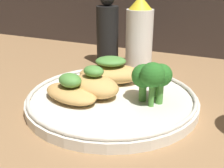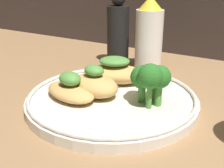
# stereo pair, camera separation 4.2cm
# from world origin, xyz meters

# --- Properties ---
(ground_plane) EXTENTS (1.80, 1.80, 0.01)m
(ground_plane) POSITION_xyz_m (0.00, 0.00, -0.01)
(ground_plane) COLOR #936D47
(plate) EXTENTS (0.26, 0.26, 0.02)m
(plate) POSITION_xyz_m (0.00, 0.00, 0.01)
(plate) COLOR silver
(plate) RESTS_ON ground_plane
(grilled_meat_front) EXTENTS (0.10, 0.07, 0.04)m
(grilled_meat_front) POSITION_xyz_m (-0.05, -0.04, 0.03)
(grilled_meat_front) COLOR tan
(grilled_meat_front) RESTS_ON plate
(grilled_meat_middle) EXTENTS (0.09, 0.07, 0.05)m
(grilled_meat_middle) POSITION_xyz_m (-0.03, -0.01, 0.03)
(grilled_meat_middle) COLOR tan
(grilled_meat_middle) RESTS_ON plate
(grilled_meat_back) EXTENTS (0.12, 0.10, 0.05)m
(grilled_meat_back) POSITION_xyz_m (-0.03, 0.05, 0.03)
(grilled_meat_back) COLOR tan
(grilled_meat_back) RESTS_ON plate
(broccoli_bunch) EXTENTS (0.06, 0.06, 0.06)m
(broccoli_bunch) POSITION_xyz_m (0.06, 0.01, 0.05)
(broccoli_bunch) COLOR #4C8E38
(broccoli_bunch) RESTS_ON plate
(sauce_bottle) EXTENTS (0.06, 0.06, 0.15)m
(sauce_bottle) POSITION_xyz_m (-0.03, 0.19, 0.07)
(sauce_bottle) COLOR white
(sauce_bottle) RESTS_ON ground_plane
(pepper_grinder) EXTENTS (0.05, 0.05, 0.16)m
(pepper_grinder) POSITION_xyz_m (-0.10, 0.19, 0.07)
(pepper_grinder) COLOR black
(pepper_grinder) RESTS_ON ground_plane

